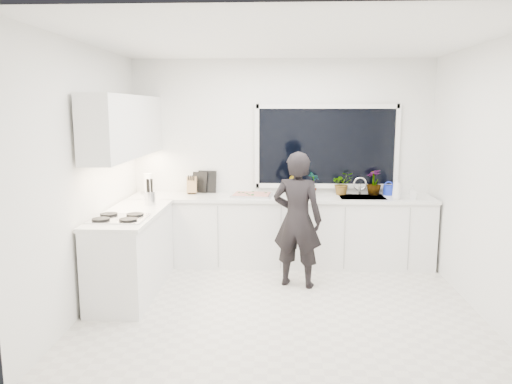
{
  "coord_description": "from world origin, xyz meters",
  "views": [
    {
      "loc": [
        -0.03,
        -4.97,
        2.06
      ],
      "look_at": [
        -0.28,
        0.4,
        1.15
      ],
      "focal_mm": 35.0,
      "sensor_mm": 36.0,
      "label": 1
    }
  ],
  "objects": [
    {
      "name": "watering_can",
      "position": [
        1.42,
        1.61,
        0.98
      ],
      "size": [
        0.16,
        0.16,
        0.13
      ],
      "primitive_type": "cylinder",
      "rotation": [
        0.0,
        0.0,
        -0.16
      ],
      "color": "#1329B6",
      "rests_on": "countertop_back"
    },
    {
      "name": "picture_frame_small",
      "position": [
        -1.0,
        1.69,
        1.07
      ],
      "size": [
        0.25,
        0.04,
        0.3
      ],
      "primitive_type": "cube",
      "rotation": [
        0.0,
        0.0,
        -0.1
      ],
      "color": "black",
      "rests_on": "countertop_back"
    },
    {
      "name": "countertop_left",
      "position": [
        -1.67,
        0.35,
        0.9
      ],
      "size": [
        0.62,
        1.6,
        0.04
      ],
      "primitive_type": "cube",
      "color": "silver",
      "rests_on": "base_cabinets_left"
    },
    {
      "name": "herb_plants",
      "position": [
        0.81,
        1.61,
        1.07
      ],
      "size": [
        1.3,
        0.28,
        0.34
      ],
      "color": "#26662D",
      "rests_on": "countertop_back"
    },
    {
      "name": "ceiling",
      "position": [
        0.0,
        0.0,
        2.71
      ],
      "size": [
        4.0,
        3.5,
        0.02
      ],
      "primitive_type": "cube",
      "color": "white",
      "rests_on": "wall_back"
    },
    {
      "name": "floor",
      "position": [
        0.0,
        0.0,
        -0.01
      ],
      "size": [
        4.0,
        3.5,
        0.02
      ],
      "primitive_type": "cube",
      "color": "beige",
      "rests_on": "ground"
    },
    {
      "name": "sink",
      "position": [
        1.05,
        1.45,
        0.87
      ],
      "size": [
        0.58,
        0.42,
        0.14
      ],
      "primitive_type": "cube",
      "color": "silver",
      "rests_on": "countertop_back"
    },
    {
      "name": "base_cabinets_left",
      "position": [
        -1.67,
        0.35,
        0.44
      ],
      "size": [
        0.58,
        1.6,
        0.88
      ],
      "primitive_type": "cube",
      "color": "white",
      "rests_on": "floor"
    },
    {
      "name": "stovetop",
      "position": [
        -1.69,
        -0.0,
        0.94
      ],
      "size": [
        0.56,
        0.48,
        0.03
      ],
      "primitive_type": "cube",
      "color": "black",
      "rests_on": "countertop_left"
    },
    {
      "name": "faucet",
      "position": [
        1.05,
        1.65,
        1.03
      ],
      "size": [
        0.03,
        0.03,
        0.22
      ],
      "primitive_type": "cylinder",
      "color": "silver",
      "rests_on": "countertop_back"
    },
    {
      "name": "pizza_tray",
      "position": [
        -0.38,
        1.42,
        0.94
      ],
      "size": [
        0.54,
        0.43,
        0.03
      ],
      "primitive_type": "cube",
      "rotation": [
        0.0,
        0.0,
        -0.11
      ],
      "color": "#B6B6BA",
      "rests_on": "countertop_back"
    },
    {
      "name": "base_cabinets_back",
      "position": [
        0.0,
        1.45,
        0.44
      ],
      "size": [
        3.92,
        0.58,
        0.88
      ],
      "primitive_type": "cube",
      "color": "white",
      "rests_on": "floor"
    },
    {
      "name": "upper_cabinets",
      "position": [
        -1.79,
        0.7,
        1.85
      ],
      "size": [
        0.34,
        2.1,
        0.7
      ],
      "primitive_type": "cube",
      "color": "white",
      "rests_on": "wall_left"
    },
    {
      "name": "wall_left",
      "position": [
        -2.01,
        0.0,
        1.35
      ],
      "size": [
        0.02,
        3.5,
        2.7
      ],
      "primitive_type": "cube",
      "color": "white",
      "rests_on": "ground"
    },
    {
      "name": "countertop_back",
      "position": [
        0.0,
        1.44,
        0.9
      ],
      "size": [
        3.94,
        0.62,
        0.04
      ],
      "primitive_type": "cube",
      "color": "silver",
      "rests_on": "base_cabinets_back"
    },
    {
      "name": "soap_bottles",
      "position": [
        1.51,
        1.3,
        1.05
      ],
      "size": [
        0.32,
        0.15,
        0.29
      ],
      "color": "#D8BF66",
      "rests_on": "countertop_back"
    },
    {
      "name": "wall_right",
      "position": [
        2.01,
        0.0,
        1.35
      ],
      "size": [
        0.02,
        3.5,
        2.7
      ],
      "primitive_type": "cube",
      "color": "white",
      "rests_on": "ground"
    },
    {
      "name": "utensil_crock",
      "position": [
        -1.56,
        0.8,
        1.0
      ],
      "size": [
        0.15,
        0.15,
        0.16
      ],
      "primitive_type": "cylinder",
      "rotation": [
        0.0,
        0.0,
        0.18
      ],
      "color": "silver",
      "rests_on": "countertop_left"
    },
    {
      "name": "pizza",
      "position": [
        -0.38,
        1.42,
        0.95
      ],
      "size": [
        0.49,
        0.38,
        0.01
      ],
      "primitive_type": "cube",
      "rotation": [
        0.0,
        0.0,
        -0.11
      ],
      "color": "red",
      "rests_on": "pizza_tray"
    },
    {
      "name": "person",
      "position": [
        0.18,
        0.65,
        0.79
      ],
      "size": [
        0.66,
        0.52,
        1.58
      ],
      "primitive_type": "imported",
      "rotation": [
        0.0,
        0.0,
        2.87
      ],
      "color": "black",
      "rests_on": "floor"
    },
    {
      "name": "paper_towel_roll",
      "position": [
        -1.78,
        1.55,
        1.05
      ],
      "size": [
        0.14,
        0.14,
        0.26
      ],
      "primitive_type": "cylinder",
      "rotation": [
        0.0,
        0.0,
        0.41
      ],
      "color": "white",
      "rests_on": "countertop_back"
    },
    {
      "name": "wall_back",
      "position": [
        0.0,
        1.76,
        1.35
      ],
      "size": [
        4.0,
        0.02,
        2.7
      ],
      "primitive_type": "cube",
      "color": "white",
      "rests_on": "ground"
    },
    {
      "name": "knife_block",
      "position": [
        -1.2,
        1.59,
        1.03
      ],
      "size": [
        0.14,
        0.11,
        0.22
      ],
      "primitive_type": "cube",
      "rotation": [
        0.0,
        0.0,
        0.09
      ],
      "color": "#9A7647",
      "rests_on": "countertop_back"
    },
    {
      "name": "picture_frame_large",
      "position": [
        -1.11,
        1.69,
        1.06
      ],
      "size": [
        0.21,
        0.1,
        0.28
      ],
      "primitive_type": "cube",
      "rotation": [
        0.0,
        0.0,
        -0.37
      ],
      "color": "black",
      "rests_on": "countertop_back"
    },
    {
      "name": "window",
      "position": [
        0.6,
        1.73,
        1.55
      ],
      "size": [
        1.8,
        0.02,
        1.0
      ],
      "primitive_type": "cube",
      "color": "black",
      "rests_on": "wall_back"
    }
  ]
}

